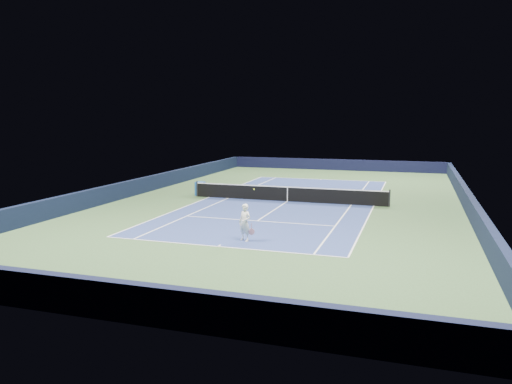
% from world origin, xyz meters
% --- Properties ---
extents(ground, '(40.00, 40.00, 0.00)m').
position_xyz_m(ground, '(0.00, 0.00, 0.00)').
color(ground, '#36542E').
rests_on(ground, ground).
extents(wall_far, '(22.00, 0.35, 1.10)m').
position_xyz_m(wall_far, '(0.00, 19.82, 0.55)').
color(wall_far, black).
rests_on(wall_far, ground).
extents(wall_near, '(22.00, 0.35, 1.10)m').
position_xyz_m(wall_near, '(0.00, -19.82, 0.55)').
color(wall_near, black).
rests_on(wall_near, ground).
extents(wall_right, '(0.35, 40.00, 1.10)m').
position_xyz_m(wall_right, '(10.82, 0.00, 0.55)').
color(wall_right, black).
rests_on(wall_right, ground).
extents(wall_left, '(0.35, 40.00, 1.10)m').
position_xyz_m(wall_left, '(-10.82, 0.00, 0.55)').
color(wall_left, black).
rests_on(wall_left, ground).
extents(court_surface, '(10.97, 23.77, 0.01)m').
position_xyz_m(court_surface, '(0.00, 0.00, 0.00)').
color(court_surface, navy).
rests_on(court_surface, ground).
extents(baseline_far, '(10.97, 0.08, 0.00)m').
position_xyz_m(baseline_far, '(0.00, 11.88, 0.01)').
color(baseline_far, white).
rests_on(baseline_far, ground).
extents(baseline_near, '(10.97, 0.08, 0.00)m').
position_xyz_m(baseline_near, '(0.00, -11.88, 0.01)').
color(baseline_near, white).
rests_on(baseline_near, ground).
extents(sideline_doubles_right, '(0.08, 23.77, 0.00)m').
position_xyz_m(sideline_doubles_right, '(5.49, 0.00, 0.01)').
color(sideline_doubles_right, white).
rests_on(sideline_doubles_right, ground).
extents(sideline_doubles_left, '(0.08, 23.77, 0.00)m').
position_xyz_m(sideline_doubles_left, '(-5.49, 0.00, 0.01)').
color(sideline_doubles_left, white).
rests_on(sideline_doubles_left, ground).
extents(sideline_singles_right, '(0.08, 23.77, 0.00)m').
position_xyz_m(sideline_singles_right, '(4.12, 0.00, 0.01)').
color(sideline_singles_right, white).
rests_on(sideline_singles_right, ground).
extents(sideline_singles_left, '(0.08, 23.77, 0.00)m').
position_xyz_m(sideline_singles_left, '(-4.12, 0.00, 0.01)').
color(sideline_singles_left, white).
rests_on(sideline_singles_left, ground).
extents(service_line_far, '(8.23, 0.08, 0.00)m').
position_xyz_m(service_line_far, '(0.00, 6.40, 0.01)').
color(service_line_far, white).
rests_on(service_line_far, ground).
extents(service_line_near, '(8.23, 0.08, 0.00)m').
position_xyz_m(service_line_near, '(0.00, -6.40, 0.01)').
color(service_line_near, white).
rests_on(service_line_near, ground).
extents(center_service_line, '(0.08, 12.80, 0.00)m').
position_xyz_m(center_service_line, '(0.00, 0.00, 0.01)').
color(center_service_line, white).
rests_on(center_service_line, ground).
extents(center_mark_far, '(0.08, 0.30, 0.00)m').
position_xyz_m(center_mark_far, '(0.00, 11.73, 0.01)').
color(center_mark_far, white).
rests_on(center_mark_far, ground).
extents(center_mark_near, '(0.08, 0.30, 0.00)m').
position_xyz_m(center_mark_near, '(0.00, -11.73, 0.01)').
color(center_mark_near, white).
rests_on(center_mark_near, ground).
extents(tennis_net, '(12.90, 0.10, 1.07)m').
position_xyz_m(tennis_net, '(0.00, 0.00, 0.50)').
color(tennis_net, black).
rests_on(tennis_net, ground).
extents(sponsor_cube, '(0.63, 0.58, 0.96)m').
position_xyz_m(sponsor_cube, '(-6.40, 0.52, 0.48)').
color(sponsor_cube, blue).
rests_on(sponsor_cube, ground).
extents(tennis_player, '(0.82, 1.33, 2.21)m').
position_xyz_m(tennis_player, '(0.77, -10.60, 0.83)').
color(tennis_player, white).
rests_on(tennis_player, ground).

